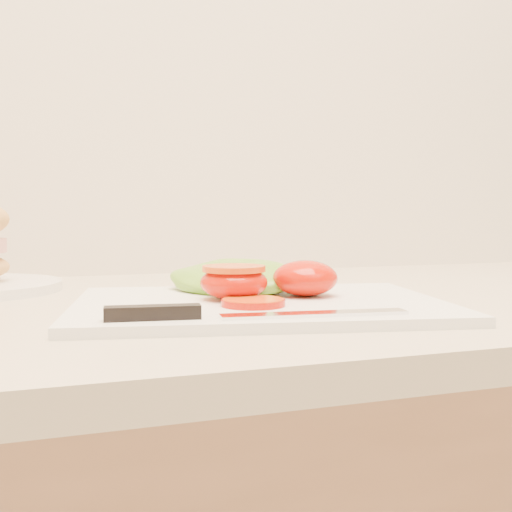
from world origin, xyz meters
name	(u,v)px	position (x,y,z in m)	size (l,w,h in m)	color
cutting_board	(259,305)	(-0.63, 1.58, 0.94)	(0.37, 0.27, 0.01)	silver
tomato_half_dome	(305,278)	(-0.57, 1.60, 0.96)	(0.07, 0.07, 0.04)	red
tomato_half_cut	(234,281)	(-0.65, 1.60, 0.96)	(0.07, 0.07, 0.04)	red
tomato_slice_0	(253,302)	(-0.65, 1.55, 0.94)	(0.06, 0.06, 0.01)	#F2550B
lettuce_leaf_0	(236,278)	(-0.63, 1.66, 0.96)	(0.16, 0.11, 0.03)	#6FB630
knife	(218,313)	(-0.70, 1.49, 0.94)	(0.26, 0.06, 0.01)	silver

